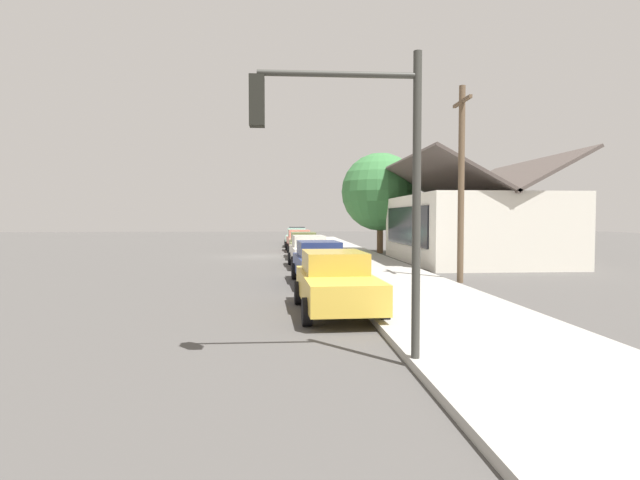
% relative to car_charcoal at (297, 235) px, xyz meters
% --- Properties ---
extents(ground_plane, '(120.00, 120.00, 0.00)m').
position_rel_car_charcoal_xyz_m(ground_plane, '(17.79, -2.79, -0.81)').
color(ground_plane, '#4C4947').
extents(sidewalk_curb, '(60.00, 4.20, 0.16)m').
position_rel_car_charcoal_xyz_m(sidewalk_curb, '(17.79, 2.81, -0.73)').
color(sidewalk_curb, '#A3A099').
rests_on(sidewalk_curb, ground).
extents(car_charcoal, '(4.37, 2.04, 1.59)m').
position_rel_car_charcoal_xyz_m(car_charcoal, '(0.00, 0.00, 0.00)').
color(car_charcoal, '#2D3035').
rests_on(car_charcoal, ground).
extents(car_seafoam, '(4.91, 2.18, 1.59)m').
position_rel_car_charcoal_xyz_m(car_seafoam, '(6.09, -0.18, 0.00)').
color(car_seafoam, '#9ED1BC').
rests_on(car_seafoam, ground).
extents(car_coral, '(4.54, 2.10, 1.59)m').
position_rel_car_charcoal_xyz_m(car_coral, '(12.64, -0.18, 0.00)').
color(car_coral, '#EA8C75').
rests_on(car_coral, ground).
extents(car_olive, '(4.85, 1.96, 1.59)m').
position_rel_car_charcoal_xyz_m(car_olive, '(18.87, -0.11, 0.00)').
color(car_olive, olive).
rests_on(car_olive, ground).
extents(car_ivory, '(4.48, 2.16, 1.59)m').
position_rel_car_charcoal_xyz_m(car_ivory, '(25.00, -0.06, 0.00)').
color(car_ivory, silver).
rests_on(car_ivory, ground).
extents(car_navy, '(4.91, 2.13, 1.59)m').
position_rel_car_charcoal_xyz_m(car_navy, '(31.59, 0.00, 0.00)').
color(car_navy, navy).
rests_on(car_navy, ground).
extents(car_mustard, '(4.87, 2.14, 1.59)m').
position_rel_car_charcoal_xyz_m(car_mustard, '(37.53, -0.00, 0.00)').
color(car_mustard, gold).
rests_on(car_mustard, ground).
extents(storefront_building, '(11.76, 7.77, 5.85)m').
position_rel_car_charcoal_xyz_m(storefront_building, '(22.81, 9.19, 1.20)').
color(storefront_building, silver).
rests_on(storefront_building, ground).
extents(shade_tree, '(5.46, 5.46, 7.05)m').
position_rel_car_charcoal_xyz_m(shade_tree, '(15.32, 5.44, 3.50)').
color(shade_tree, brown).
rests_on(shade_tree, ground).
extents(traffic_light_main, '(0.37, 2.79, 5.20)m').
position_rel_car_charcoal_xyz_m(traffic_light_main, '(42.55, -0.25, 2.68)').
color(traffic_light_main, '#383833').
rests_on(traffic_light_main, ground).
extents(utility_pole_wooden, '(1.80, 0.24, 7.50)m').
position_rel_car_charcoal_xyz_m(utility_pole_wooden, '(31.74, 5.41, 3.11)').
color(utility_pole_wooden, brown).
rests_on(utility_pole_wooden, ground).
extents(fire_hydrant_red, '(0.22, 0.22, 0.71)m').
position_rel_car_charcoal_xyz_m(fire_hydrant_red, '(17.68, 1.41, -0.32)').
color(fire_hydrant_red, red).
rests_on(fire_hydrant_red, sidewalk_curb).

